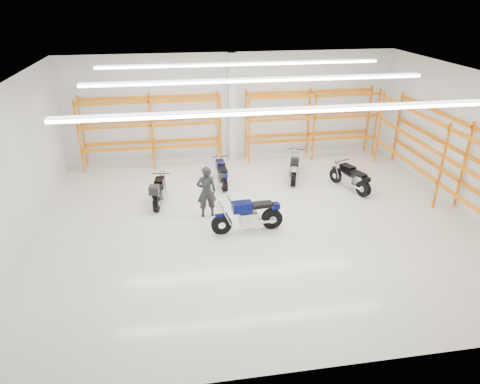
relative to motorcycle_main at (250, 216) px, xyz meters
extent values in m
plane|color=beige|center=(0.37, 0.51, -0.51)|extent=(14.00, 14.00, 0.00)
cube|color=silver|center=(0.37, 6.51, 1.74)|extent=(14.00, 0.02, 4.50)
cube|color=silver|center=(0.37, -5.49, 1.74)|extent=(14.00, 0.02, 4.50)
cube|color=silver|center=(-6.63, 0.51, 1.74)|extent=(0.02, 12.00, 4.50)
cube|color=silver|center=(7.37, 0.51, 1.74)|extent=(0.02, 12.00, 4.50)
cube|color=white|center=(0.37, 0.51, 3.99)|extent=(14.00, 12.00, 0.02)
cube|color=white|center=(0.37, -2.49, 3.89)|extent=(10.00, 0.22, 0.10)
cube|color=white|center=(0.37, 1.01, 3.89)|extent=(10.00, 0.22, 0.10)
cube|color=white|center=(0.37, 4.01, 3.89)|extent=(10.00, 0.22, 0.10)
cylinder|color=black|center=(-0.90, -0.06, -0.20)|extent=(0.64, 0.17, 0.64)
cylinder|color=black|center=(0.69, 0.05, -0.19)|extent=(0.67, 0.24, 0.66)
cylinder|color=silver|center=(-0.90, -0.06, -0.20)|extent=(0.22, 0.16, 0.21)
cylinder|color=silver|center=(0.69, 0.05, -0.19)|extent=(0.25, 0.23, 0.23)
cube|color=#050937|center=(-0.90, -0.06, 0.12)|extent=(0.39, 0.19, 0.06)
cube|color=#B7B7BC|center=(-0.08, 0.00, -0.07)|extent=(0.58, 0.42, 0.40)
cube|color=#A5A5AA|center=(0.33, 0.03, -0.18)|extent=(0.75, 0.18, 0.08)
cube|color=#050937|center=(-0.27, -0.02, 0.33)|extent=(0.62, 0.40, 0.30)
cube|color=black|center=(0.33, 0.03, 0.33)|extent=(0.72, 0.37, 0.13)
cube|color=#050937|center=(0.77, 0.06, 0.25)|extent=(0.29, 0.25, 0.17)
cylinder|color=black|center=(-0.62, -0.04, 0.57)|extent=(0.09, 0.74, 0.04)
sphere|color=silver|center=(-0.94, -0.06, 0.40)|extent=(0.20, 0.20, 0.20)
cylinder|color=silver|center=(0.38, -0.14, -0.18)|extent=(0.80, 0.15, 0.10)
cylinder|color=black|center=(-2.66, 3.08, -0.25)|extent=(0.19, 0.54, 0.53)
cylinder|color=black|center=(-2.87, 1.76, -0.24)|extent=(0.25, 0.57, 0.55)
cylinder|color=silver|center=(-2.66, 3.08, -0.25)|extent=(0.15, 0.20, 0.18)
cylinder|color=silver|center=(-2.87, 1.76, -0.24)|extent=(0.21, 0.22, 0.20)
cube|color=black|center=(-2.66, 3.08, 0.02)|extent=(0.18, 0.34, 0.05)
cube|color=#B7B7BC|center=(-2.77, 2.39, -0.14)|extent=(0.39, 0.51, 0.34)
cube|color=#A5A5AA|center=(-2.83, 2.06, -0.23)|extent=(0.20, 0.63, 0.07)
cube|color=black|center=(-2.75, 2.55, 0.20)|extent=(0.38, 0.54, 0.25)
cube|color=black|center=(-2.83, 2.06, 0.20)|extent=(0.36, 0.62, 0.11)
cube|color=black|center=(-2.89, 1.69, 0.13)|extent=(0.23, 0.26, 0.14)
cylinder|color=black|center=(-2.70, 2.85, 0.39)|extent=(0.62, 0.13, 0.03)
sphere|color=silver|center=(-2.66, 3.11, 0.25)|extent=(0.17, 0.17, 0.17)
cylinder|color=silver|center=(-2.97, 2.05, -0.23)|extent=(0.19, 0.67, 0.08)
cube|color=black|center=(-2.90, 1.59, 0.36)|extent=(0.35, 0.38, 0.27)
cylinder|color=black|center=(-0.50, 4.37, -0.24)|extent=(0.14, 0.56, 0.55)
cylinder|color=black|center=(-0.43, 2.99, -0.23)|extent=(0.20, 0.58, 0.57)
cylinder|color=silver|center=(-0.50, 4.37, -0.24)|extent=(0.14, 0.19, 0.18)
cylinder|color=silver|center=(-0.43, 2.99, -0.23)|extent=(0.19, 0.21, 0.20)
cube|color=#0A1140|center=(-0.50, 4.37, 0.04)|extent=(0.16, 0.34, 0.06)
cube|color=#B7B7BC|center=(-0.46, 3.65, -0.13)|extent=(0.36, 0.49, 0.35)
cube|color=#A5A5AA|center=(-0.44, 3.31, -0.22)|extent=(0.15, 0.65, 0.07)
cube|color=#0A1140|center=(-0.47, 3.82, 0.22)|extent=(0.34, 0.53, 0.26)
cube|color=black|center=(-0.44, 3.31, 0.22)|extent=(0.31, 0.62, 0.11)
cube|color=#0A1140|center=(-0.42, 2.92, 0.15)|extent=(0.21, 0.25, 0.15)
cylinder|color=black|center=(-0.49, 4.13, 0.42)|extent=(0.64, 0.07, 0.03)
sphere|color=silver|center=(-0.50, 4.41, 0.27)|extent=(0.17, 0.17, 0.17)
cylinder|color=silver|center=(-0.59, 3.26, -0.22)|extent=(0.12, 0.69, 0.08)
cylinder|color=black|center=(2.69, 4.48, -0.21)|extent=(0.30, 0.61, 0.61)
cylinder|color=black|center=(2.22, 3.05, -0.20)|extent=(0.37, 0.65, 0.63)
cylinder|color=silver|center=(2.69, 4.48, -0.21)|extent=(0.20, 0.24, 0.20)
cylinder|color=silver|center=(2.22, 3.05, -0.20)|extent=(0.26, 0.27, 0.22)
cube|color=#A2A0A6|center=(2.69, 4.48, 0.09)|extent=(0.26, 0.39, 0.06)
cube|color=#B7B7BC|center=(2.45, 3.74, -0.09)|extent=(0.51, 0.61, 0.38)
cube|color=#A5A5AA|center=(2.33, 3.37, -0.19)|extent=(0.34, 0.71, 0.08)
cube|color=#A2A0A6|center=(2.50, 3.91, 0.29)|extent=(0.50, 0.64, 0.28)
cube|color=black|center=(2.33, 3.37, 0.29)|extent=(0.50, 0.73, 0.12)
cube|color=#A2A0A6|center=(2.19, 2.97, 0.21)|extent=(0.29, 0.32, 0.16)
cylinder|color=black|center=(2.61, 4.23, 0.51)|extent=(0.68, 0.26, 0.04)
sphere|color=silver|center=(2.70, 4.52, 0.35)|extent=(0.19, 0.19, 0.19)
cylinder|color=silver|center=(2.16, 3.38, -0.19)|extent=(0.32, 0.75, 0.09)
cylinder|color=black|center=(3.91, 3.09, -0.23)|extent=(0.32, 0.58, 0.57)
cylinder|color=black|center=(4.45, 1.76, -0.22)|extent=(0.38, 0.61, 0.59)
cylinder|color=silver|center=(3.91, 3.09, -0.23)|extent=(0.20, 0.23, 0.19)
cylinder|color=silver|center=(4.45, 1.76, -0.22)|extent=(0.26, 0.27, 0.21)
cube|color=black|center=(3.91, 3.09, 0.06)|extent=(0.26, 0.37, 0.06)
cube|color=#B7B7BC|center=(4.19, 2.39, -0.11)|extent=(0.51, 0.59, 0.36)
cube|color=#A5A5AA|center=(4.32, 2.06, -0.21)|extent=(0.36, 0.66, 0.08)
cube|color=black|center=(4.12, 2.55, 0.25)|extent=(0.50, 0.62, 0.27)
cube|color=black|center=(4.32, 2.06, 0.25)|extent=(0.50, 0.69, 0.11)
cube|color=black|center=(4.48, 1.69, 0.17)|extent=(0.29, 0.31, 0.15)
cylinder|color=black|center=(4.00, 2.85, 0.46)|extent=(0.63, 0.28, 0.03)
sphere|color=silver|center=(3.89, 3.12, 0.31)|extent=(0.18, 0.18, 0.18)
cylinder|color=silver|center=(4.20, 1.96, -0.21)|extent=(0.35, 0.70, 0.09)
imported|color=black|center=(-1.23, 1.16, 0.36)|extent=(0.66, 0.46, 1.75)
cube|color=white|center=(0.37, 6.33, 1.74)|extent=(0.32, 0.32, 4.50)
cube|color=orange|center=(-5.83, 6.39, 0.99)|extent=(0.07, 0.07, 3.00)
cube|color=orange|center=(-5.83, 5.59, 0.99)|extent=(0.07, 0.07, 3.00)
cube|color=orange|center=(-3.03, 6.39, 0.99)|extent=(0.07, 0.07, 3.00)
cube|color=orange|center=(-3.03, 5.59, 0.99)|extent=(0.07, 0.07, 3.00)
cube|color=orange|center=(-0.23, 6.39, 0.99)|extent=(0.07, 0.07, 3.00)
cube|color=orange|center=(-0.23, 5.59, 0.99)|extent=(0.07, 0.07, 3.00)
cube|color=orange|center=(-3.03, 6.39, 0.42)|extent=(5.60, 0.07, 0.12)
cube|color=orange|center=(-3.03, 5.59, 0.42)|extent=(5.60, 0.07, 0.12)
cube|color=orange|center=(-3.03, 6.39, 1.36)|extent=(5.60, 0.07, 0.12)
cube|color=orange|center=(-3.03, 5.59, 1.36)|extent=(5.60, 0.07, 0.12)
cube|color=orange|center=(-3.03, 6.39, 2.30)|extent=(5.60, 0.07, 0.12)
cube|color=orange|center=(-3.03, 5.59, 2.30)|extent=(5.60, 0.07, 0.12)
cube|color=orange|center=(0.97, 6.39, 0.99)|extent=(0.07, 0.07, 3.00)
cube|color=orange|center=(0.97, 5.59, 0.99)|extent=(0.07, 0.07, 3.00)
cube|color=orange|center=(3.77, 6.39, 0.99)|extent=(0.07, 0.07, 3.00)
cube|color=orange|center=(3.77, 5.59, 0.99)|extent=(0.07, 0.07, 3.00)
cube|color=orange|center=(6.57, 6.39, 0.99)|extent=(0.07, 0.07, 3.00)
cube|color=orange|center=(6.57, 5.59, 0.99)|extent=(0.07, 0.07, 3.00)
cube|color=orange|center=(3.77, 6.39, 0.42)|extent=(5.60, 0.07, 0.12)
cube|color=orange|center=(3.77, 5.59, 0.42)|extent=(5.60, 0.07, 0.12)
cube|color=orange|center=(3.77, 6.39, 1.36)|extent=(5.60, 0.07, 0.12)
cube|color=orange|center=(3.77, 5.59, 1.36)|extent=(5.60, 0.07, 0.12)
cube|color=orange|center=(3.77, 6.39, 2.30)|extent=(5.60, 0.07, 0.12)
cube|color=orange|center=(3.77, 5.59, 2.30)|extent=(5.60, 0.07, 0.12)
cube|color=orange|center=(7.25, 0.51, 0.99)|extent=(0.07, 0.07, 3.00)
cube|color=orange|center=(6.45, 0.51, 0.99)|extent=(0.07, 0.07, 3.00)
cube|color=orange|center=(7.25, 5.01, 0.99)|extent=(0.07, 0.07, 3.00)
cube|color=orange|center=(6.45, 5.01, 0.99)|extent=(0.07, 0.07, 3.00)
cube|color=orange|center=(7.25, 0.51, 0.42)|extent=(0.07, 9.00, 0.12)
cube|color=orange|center=(6.45, 0.51, 0.42)|extent=(0.07, 9.00, 0.12)
cube|color=orange|center=(7.25, 0.51, 1.36)|extent=(0.07, 9.00, 0.12)
cube|color=orange|center=(6.45, 0.51, 1.36)|extent=(0.07, 9.00, 0.12)
cube|color=orange|center=(7.25, 0.51, 2.30)|extent=(0.07, 9.00, 0.12)
cube|color=orange|center=(6.45, 0.51, 2.30)|extent=(0.07, 9.00, 0.12)
camera|label=1|loc=(-2.14, -11.28, 6.22)|focal=32.00mm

